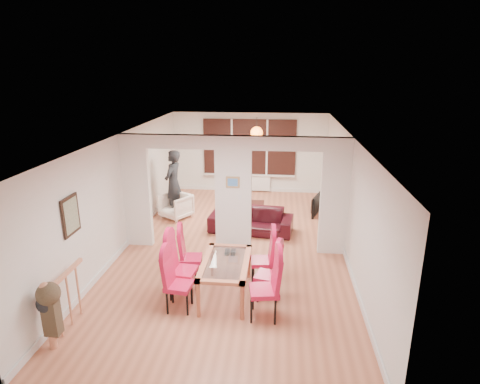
% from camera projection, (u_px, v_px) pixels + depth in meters
% --- Properties ---
extents(floor, '(5.00, 9.00, 0.01)m').
position_uv_depth(floor, '(234.00, 248.00, 9.24)').
color(floor, '#BA6A4B').
rests_on(floor, ground).
extents(room_walls, '(5.00, 9.00, 2.60)m').
position_uv_depth(room_walls, '(233.00, 194.00, 8.86)').
color(room_walls, silver).
rests_on(room_walls, floor).
extents(divider_wall, '(5.00, 0.18, 2.60)m').
position_uv_depth(divider_wall, '(233.00, 194.00, 8.86)').
color(divider_wall, white).
rests_on(divider_wall, floor).
extents(bay_window_blinds, '(3.00, 0.08, 1.80)m').
position_uv_depth(bay_window_blinds, '(249.00, 147.00, 13.01)').
color(bay_window_blinds, black).
rests_on(bay_window_blinds, room_walls).
extents(radiator, '(1.40, 0.08, 0.50)m').
position_uv_depth(radiator, '(249.00, 183.00, 13.33)').
color(radiator, white).
rests_on(radiator, floor).
extents(pendant_light, '(0.36, 0.36, 0.36)m').
position_uv_depth(pendant_light, '(257.00, 133.00, 11.71)').
color(pendant_light, orange).
rests_on(pendant_light, room_walls).
extents(stair_newel, '(0.40, 1.20, 1.10)m').
position_uv_depth(stair_newel, '(67.00, 297.00, 6.26)').
color(stair_newel, tan).
rests_on(stair_newel, floor).
extents(wall_poster, '(0.04, 0.52, 0.67)m').
position_uv_depth(wall_poster, '(71.00, 215.00, 6.73)').
color(wall_poster, gray).
rests_on(wall_poster, room_walls).
extents(pillar_photo, '(0.30, 0.03, 0.25)m').
position_uv_depth(pillar_photo, '(233.00, 182.00, 8.67)').
color(pillar_photo, '#4C8CD8').
rests_on(pillar_photo, divider_wall).
extents(dining_table, '(0.83, 1.47, 0.69)m').
position_uv_depth(dining_table, '(226.00, 279.00, 7.21)').
color(dining_table, '#B56242').
rests_on(dining_table, floor).
extents(dining_chair_la, '(0.47, 0.47, 1.06)m').
position_uv_depth(dining_chair_la, '(179.00, 281.00, 6.75)').
color(dining_chair_la, '#BF133D').
rests_on(dining_chair_la, floor).
extents(dining_chair_lb, '(0.50, 0.50, 1.15)m').
position_uv_depth(dining_chair_lb, '(183.00, 267.00, 7.15)').
color(dining_chair_lb, '#BF133D').
rests_on(dining_chair_lb, floor).
extents(dining_chair_lc, '(0.45, 0.45, 1.02)m').
position_uv_depth(dining_chair_lc, '(191.00, 255.00, 7.75)').
color(dining_chair_lc, '#BF133D').
rests_on(dining_chair_lc, floor).
extents(dining_chair_ra, '(0.53, 0.53, 1.16)m').
position_uv_depth(dining_chair_ra, '(264.00, 286.00, 6.52)').
color(dining_chair_ra, '#BF133D').
rests_on(dining_chair_ra, floor).
extents(dining_chair_rb, '(0.49, 0.49, 1.01)m').
position_uv_depth(dining_chair_rb, '(268.00, 272.00, 7.10)').
color(dining_chair_rb, '#BF133D').
rests_on(dining_chair_rb, floor).
extents(dining_chair_rc, '(0.46, 0.46, 1.05)m').
position_uv_depth(dining_chair_rc, '(262.00, 257.00, 7.61)').
color(dining_chair_rc, '#BF133D').
rests_on(dining_chair_rc, floor).
extents(sofa, '(2.15, 1.04, 0.60)m').
position_uv_depth(sofa, '(251.00, 220.00, 10.08)').
color(sofa, black).
rests_on(sofa, floor).
extents(armchair, '(0.99, 1.00, 0.67)m').
position_uv_depth(armchair, '(176.00, 206.00, 11.01)').
color(armchair, silver).
rests_on(armchair, floor).
extents(person, '(0.75, 0.56, 1.84)m').
position_uv_depth(person, '(173.00, 183.00, 11.05)').
color(person, black).
rests_on(person, floor).
extents(television, '(1.00, 0.47, 0.59)m').
position_uv_depth(television, '(314.00, 203.00, 11.36)').
color(television, black).
rests_on(television, floor).
extents(coffee_table, '(1.08, 0.64, 0.24)m').
position_uv_depth(coffee_table, '(246.00, 206.00, 11.65)').
color(coffee_table, '#351612').
rests_on(coffee_table, floor).
extents(bottle, '(0.07, 0.07, 0.26)m').
position_uv_depth(bottle, '(246.00, 199.00, 11.51)').
color(bottle, '#143F19').
rests_on(bottle, coffee_table).
extents(bowl, '(0.22, 0.22, 0.05)m').
position_uv_depth(bowl, '(243.00, 201.00, 11.65)').
color(bowl, '#351612').
rests_on(bowl, coffee_table).
extents(shoes, '(0.23, 0.25, 0.10)m').
position_uv_depth(shoes, '(230.00, 252.00, 8.92)').
color(shoes, black).
rests_on(shoes, floor).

